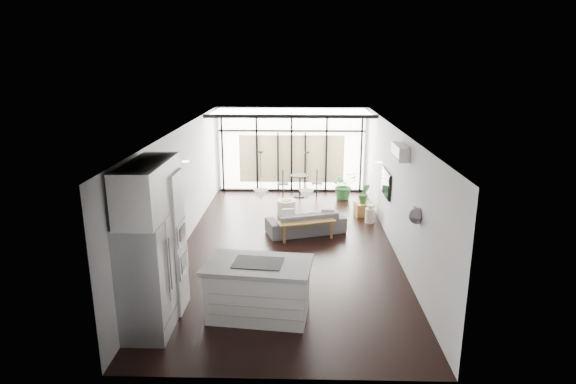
{
  "coord_description": "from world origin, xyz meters",
  "views": [
    {
      "loc": [
        0.29,
        -10.79,
        4.34
      ],
      "look_at": [
        0.0,
        0.3,
        1.25
      ],
      "focal_mm": 30.0,
      "sensor_mm": 36.0,
      "label": 1
    }
  ],
  "objects_px": {
    "tv": "(386,183)",
    "milk_can": "(370,214)",
    "pouf": "(286,207)",
    "sofa": "(306,218)",
    "console_bench": "(307,230)",
    "fridge": "(145,278)",
    "island": "(258,289)"
  },
  "relations": [
    {
      "from": "island",
      "to": "pouf",
      "type": "xyz_separation_m",
      "value": [
        0.32,
        5.62,
        -0.28
      ]
    },
    {
      "from": "milk_can",
      "to": "tv",
      "type": "xyz_separation_m",
      "value": [
        0.26,
        -0.72,
        1.05
      ]
    },
    {
      "from": "sofa",
      "to": "pouf",
      "type": "distance_m",
      "value": 1.56
    },
    {
      "from": "pouf",
      "to": "milk_can",
      "type": "relative_size",
      "value": 1.06
    },
    {
      "from": "island",
      "to": "fridge",
      "type": "height_order",
      "value": "fridge"
    },
    {
      "from": "fridge",
      "to": "console_bench",
      "type": "bearing_deg",
      "value": 58.65
    },
    {
      "from": "sofa",
      "to": "console_bench",
      "type": "bearing_deg",
      "value": 73.59
    },
    {
      "from": "console_bench",
      "to": "fridge",
      "type": "bearing_deg",
      "value": -138.86
    },
    {
      "from": "tv",
      "to": "sofa",
      "type": "bearing_deg",
      "value": -177.31
    },
    {
      "from": "island",
      "to": "pouf",
      "type": "distance_m",
      "value": 5.64
    },
    {
      "from": "island",
      "to": "console_bench",
      "type": "bearing_deg",
      "value": 83.53
    },
    {
      "from": "fridge",
      "to": "sofa",
      "type": "xyz_separation_m",
      "value": [
        2.61,
        4.76,
        -0.57
      ]
    },
    {
      "from": "pouf",
      "to": "milk_can",
      "type": "height_order",
      "value": "milk_can"
    },
    {
      "from": "tv",
      "to": "milk_can",
      "type": "bearing_deg",
      "value": 109.7
    },
    {
      "from": "sofa",
      "to": "tv",
      "type": "relative_size",
      "value": 1.81
    },
    {
      "from": "island",
      "to": "sofa",
      "type": "bearing_deg",
      "value": 85.15
    },
    {
      "from": "sofa",
      "to": "tv",
      "type": "xyz_separation_m",
      "value": [
        2.02,
        0.09,
        0.91
      ]
    },
    {
      "from": "fridge",
      "to": "tv",
      "type": "relative_size",
      "value": 1.75
    },
    {
      "from": "fridge",
      "to": "milk_can",
      "type": "bearing_deg",
      "value": 51.93
    },
    {
      "from": "fridge",
      "to": "pouf",
      "type": "distance_m",
      "value": 6.58
    },
    {
      "from": "console_bench",
      "to": "sofa",
      "type": "bearing_deg",
      "value": 74.78
    },
    {
      "from": "sofa",
      "to": "milk_can",
      "type": "height_order",
      "value": "sofa"
    },
    {
      "from": "island",
      "to": "milk_can",
      "type": "relative_size",
      "value": 3.55
    },
    {
      "from": "fridge",
      "to": "sofa",
      "type": "relative_size",
      "value": 0.97
    },
    {
      "from": "fridge",
      "to": "island",
      "type": "bearing_deg",
      "value": 18.49
    },
    {
      "from": "console_bench",
      "to": "milk_can",
      "type": "height_order",
      "value": "milk_can"
    },
    {
      "from": "console_bench",
      "to": "pouf",
      "type": "relative_size",
      "value": 2.67
    },
    {
      "from": "island",
      "to": "sofa",
      "type": "height_order",
      "value": "island"
    },
    {
      "from": "milk_can",
      "to": "fridge",
      "type": "bearing_deg",
      "value": -128.07
    },
    {
      "from": "sofa",
      "to": "milk_can",
      "type": "distance_m",
      "value": 1.95
    },
    {
      "from": "sofa",
      "to": "milk_can",
      "type": "xyz_separation_m",
      "value": [
        1.76,
        0.82,
        -0.13
      ]
    },
    {
      "from": "sofa",
      "to": "tv",
      "type": "bearing_deg",
      "value": 163.98
    }
  ]
}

